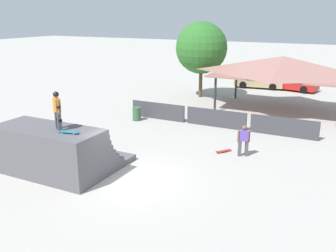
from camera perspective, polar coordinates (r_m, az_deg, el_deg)
The scene contains 12 objects.
ground_plane at distance 15.49m, azimuth -5.85°, elevation -8.11°, with size 160.00×160.00×0.00m, color #ADA8A0.
quarter_pipe_ramp at distance 16.62m, azimuth -16.74°, elevation -3.71°, with size 4.72×4.00×2.02m.
skater_on_deck at distance 15.44m, azimuth -16.55°, elevation 2.65°, with size 0.64×0.47×1.56m.
skateboard_on_deck at distance 15.03m, azimuth -14.78°, elevation -0.90°, with size 0.87×0.34×0.09m.
bystander_walking at distance 17.93m, azimuth 11.45°, elevation -1.96°, with size 0.57×0.39×1.52m.
skateboard_on_ground at distance 18.49m, azimuth 8.41°, elevation -3.81°, with size 0.64×0.80×0.09m.
barrier_fence at distance 22.44m, azimuth 7.34°, elevation 1.17°, with size 11.58×0.12×1.05m.
pavilion_shelter at distance 26.86m, azimuth 17.10°, elevation 8.69°, with size 9.21×5.65×3.77m.
tree_beside_pavilion at distance 30.15m, azimuth 5.12°, elevation 11.77°, with size 4.06×4.06×5.97m.
trash_bin at distance 23.74m, azimuth -4.79°, elevation 1.85°, with size 0.52×0.52×0.85m, color #385B3D.
parked_car_tan at distance 35.38m, azimuth 13.68°, elevation 6.64°, with size 4.45×2.17×1.27m.
parked_car_red at distance 35.04m, azimuth 18.51°, elevation 6.16°, with size 4.35×2.52×1.27m.
Camera 1 is at (7.74, -11.76, 6.46)m, focal length 40.00 mm.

